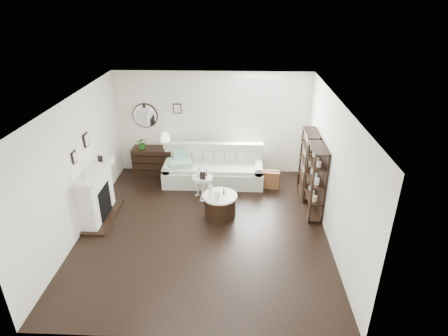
{
  "coord_description": "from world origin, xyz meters",
  "views": [
    {
      "loc": [
        0.68,
        -6.48,
        4.53
      ],
      "look_at": [
        0.38,
        0.8,
        1.01
      ],
      "focal_mm": 30.0,
      "sensor_mm": 36.0,
      "label": 1
    }
  ],
  "objects_px": {
    "dresser": "(155,161)",
    "drum_table": "(220,205)",
    "sofa": "(213,170)",
    "pedestal_table": "(202,179)"
  },
  "relations": [
    {
      "from": "dresser",
      "to": "pedestal_table",
      "type": "height_order",
      "value": "dresser"
    },
    {
      "from": "drum_table",
      "to": "dresser",
      "type": "bearing_deg",
      "value": 132.72
    },
    {
      "from": "dresser",
      "to": "drum_table",
      "type": "xyz_separation_m",
      "value": [
        1.84,
        -1.99,
        -0.11
      ]
    },
    {
      "from": "dresser",
      "to": "pedestal_table",
      "type": "relative_size",
      "value": 1.94
    },
    {
      "from": "dresser",
      "to": "pedestal_table",
      "type": "xyz_separation_m",
      "value": [
        1.39,
        -1.25,
        0.15
      ]
    },
    {
      "from": "sofa",
      "to": "drum_table",
      "type": "bearing_deg",
      "value": -81.09
    },
    {
      "from": "drum_table",
      "to": "pedestal_table",
      "type": "xyz_separation_m",
      "value": [
        -0.45,
        0.74,
        0.26
      ]
    },
    {
      "from": "drum_table",
      "to": "pedestal_table",
      "type": "height_order",
      "value": "pedestal_table"
    },
    {
      "from": "sofa",
      "to": "dresser",
      "type": "bearing_deg",
      "value": 166.11
    },
    {
      "from": "sofa",
      "to": "pedestal_table",
      "type": "bearing_deg",
      "value": -102.92
    }
  ]
}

